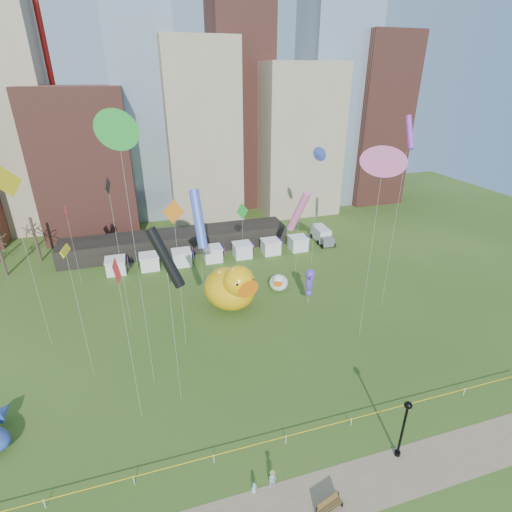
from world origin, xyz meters
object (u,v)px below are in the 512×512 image
object	(u,v)px
small_duck	(279,282)
box_truck	(322,235)
big_duck	(232,287)
seahorse_green	(231,283)
seahorse_purple	(310,281)
toddler	(254,488)
park_bench	(329,505)
woman	(272,480)
lamppost	(404,423)

from	to	relation	value
small_duck	box_truck	bearing A→B (deg)	68.94
big_duck	seahorse_green	size ratio (longest dim) A/B	1.58
big_duck	seahorse_purple	world-z (taller)	big_duck
big_duck	seahorse_purple	distance (m)	10.08
small_duck	toddler	bearing A→B (deg)	-91.08
small_duck	park_bench	xyz separation A→B (m)	(-7.06, -29.65, -0.72)
seahorse_green	woman	size ratio (longest dim) A/B	4.02
big_duck	seahorse_purple	size ratio (longest dim) A/B	1.80
big_duck	woman	bearing A→B (deg)	-113.89
box_truck	toddler	world-z (taller)	box_truck
seahorse_purple	woman	xyz separation A→B (m)	(-12.75, -22.24, -2.85)
lamppost	woman	xyz separation A→B (m)	(-10.45, 0.38, -2.77)
seahorse_green	woman	xyz separation A→B (m)	(-2.60, -23.34, -3.54)
big_duck	park_bench	bearing A→B (deg)	-106.51
park_bench	box_truck	distance (m)	48.58
park_bench	woman	size ratio (longest dim) A/B	1.41
small_duck	park_bench	distance (m)	30.48
lamppost	box_truck	size ratio (longest dim) A/B	0.94
park_bench	toddler	world-z (taller)	park_bench
big_duck	park_bench	xyz separation A→B (m)	(0.24, -27.26, -2.51)
woman	box_truck	bearing A→B (deg)	73.69
seahorse_green	woman	distance (m)	23.75
big_duck	toddler	world-z (taller)	big_duck
seahorse_green	park_bench	size ratio (longest dim) A/B	2.85
lamppost	toddler	world-z (taller)	lamppost
small_duck	seahorse_green	world-z (taller)	seahorse_green
seahorse_purple	park_bench	world-z (taller)	seahorse_purple
lamppost	woman	distance (m)	10.82
lamppost	seahorse_purple	bearing A→B (deg)	84.20
small_duck	seahorse_purple	world-z (taller)	seahorse_purple
lamppost	toddler	distance (m)	12.24
lamppost	small_duck	bearing A→B (deg)	90.41
big_duck	box_truck	bearing A→B (deg)	21.71
box_truck	toddler	size ratio (longest dim) A/B	6.41
small_duck	seahorse_purple	xyz separation A→B (m)	(2.49, -4.70, 2.34)
big_duck	seahorse_green	world-z (taller)	big_duck
seahorse_green	park_bench	distance (m)	26.32
big_duck	lamppost	world-z (taller)	big_duck
park_bench	lamppost	xyz separation A→B (m)	(7.25, 2.32, 2.97)
big_duck	small_duck	distance (m)	7.89
small_duck	box_truck	world-z (taller)	small_duck
seahorse_purple	park_bench	xyz separation A→B (m)	(-9.55, -24.95, -3.05)
toddler	seahorse_green	bearing A→B (deg)	64.35
lamppost	toddler	bearing A→B (deg)	178.16
seahorse_green	park_bench	world-z (taller)	seahorse_green
small_duck	woman	xyz separation A→B (m)	(-10.26, -26.94, -0.51)
lamppost	toddler	size ratio (longest dim) A/B	6.06
seahorse_green	toddler	distance (m)	23.98
box_truck	small_duck	bearing A→B (deg)	-131.20
park_bench	box_truck	world-z (taller)	box_truck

